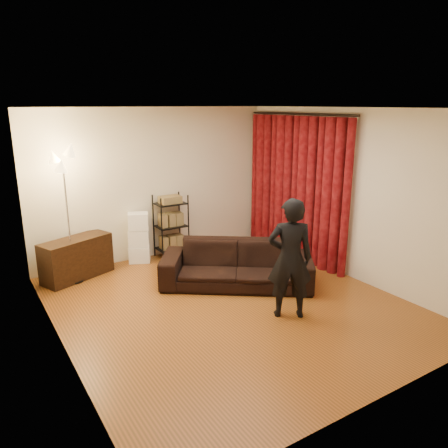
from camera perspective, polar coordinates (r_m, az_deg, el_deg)
floor at (r=6.31m, az=0.69°, el=-10.43°), size 5.00×5.00×0.00m
ceiling at (r=5.67m, az=0.78°, el=14.91°), size 5.00×5.00×0.00m
wall_back at (r=8.01m, az=-9.03°, el=5.19°), size 5.00×0.00×5.00m
wall_front at (r=4.07m, az=20.24°, el=-5.76°), size 5.00×0.00×5.00m
wall_left at (r=5.04m, az=-21.34°, el=-1.83°), size 0.00×5.00×5.00m
wall_right at (r=7.28m, az=15.83°, el=3.76°), size 0.00×5.00×5.00m
curtain_rod at (r=7.87m, az=9.79°, el=13.99°), size 0.04×2.65×0.04m
curtain at (r=8.00m, az=9.26°, el=4.62°), size 0.22×2.65×2.55m
sofa at (r=6.82m, az=1.67°, el=-5.30°), size 2.40×2.09×0.68m
person at (r=5.75m, az=8.61°, el=-4.49°), size 0.71×0.64×1.62m
media_cabinet at (r=7.48m, az=-18.68°, el=-4.26°), size 1.22×0.82×0.67m
storage_boxes at (r=7.90m, az=-11.01°, el=-1.75°), size 0.45×0.41×0.91m
wire_shelf at (r=8.06m, az=-6.93°, el=-0.27°), size 0.56×0.42×1.17m
floor_lamp at (r=7.14m, az=-19.71°, el=0.70°), size 0.45×0.45×2.09m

